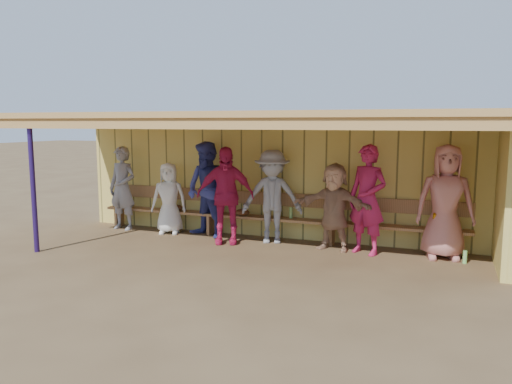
# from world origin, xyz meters

# --- Properties ---
(ground) EXTENTS (90.00, 90.00, 0.00)m
(ground) POSITION_xyz_m (0.00, 0.00, 0.00)
(ground) COLOR brown
(ground) RESTS_ON ground
(player_a) EXTENTS (0.70, 0.49, 1.82)m
(player_a) POSITION_xyz_m (-3.30, 0.81, 0.91)
(player_a) COLOR gray
(player_a) RESTS_ON ground
(player_b) EXTENTS (0.84, 0.67, 1.50)m
(player_b) POSITION_xyz_m (-2.14, 0.81, 0.75)
(player_b) COLOR white
(player_b) RESTS_ON ground
(player_c) EXTENTS (1.13, 0.99, 1.95)m
(player_c) POSITION_xyz_m (-1.22, 0.79, 0.98)
(player_c) COLOR #353E94
(player_c) RESTS_ON ground
(player_d) EXTENTS (1.19, 0.79, 1.88)m
(player_d) POSITION_xyz_m (-0.67, 0.44, 0.94)
(player_d) COLOR #C92053
(player_d) RESTS_ON ground
(player_e) EXTENTS (1.32, 0.99, 1.81)m
(player_e) POSITION_xyz_m (0.16, 0.81, 0.91)
(player_e) COLOR gray
(player_e) RESTS_ON ground
(player_f) EXTENTS (1.54, 0.69, 1.61)m
(player_f) POSITION_xyz_m (1.40, 0.67, 0.80)
(player_f) COLOR tan
(player_f) RESTS_ON ground
(player_g) EXTENTS (0.84, 0.70, 1.96)m
(player_g) POSITION_xyz_m (2.01, 0.62, 0.98)
(player_g) COLOR #A91B49
(player_g) RESTS_ON ground
(player_h) EXTENTS (1.05, 0.78, 1.97)m
(player_h) POSITION_xyz_m (3.30, 0.79, 0.99)
(player_h) COLOR #C1746C
(player_h) RESTS_ON ground
(dugout_structure) EXTENTS (8.80, 3.20, 2.50)m
(dugout_structure) POSITION_xyz_m (0.39, 0.69, 1.69)
(dugout_structure) COLOR #D8C15C
(dugout_structure) RESTS_ON ground
(bench) EXTENTS (7.60, 0.34, 0.93)m
(bench) POSITION_xyz_m (0.00, 1.12, 0.53)
(bench) COLOR #A37346
(bench) RESTS_ON ground
(dugout_equipment) EXTENTS (6.07, 0.62, 0.80)m
(dugout_equipment) POSITION_xyz_m (-0.73, 0.99, 0.49)
(dugout_equipment) COLOR #C79017
(dugout_equipment) RESTS_ON ground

